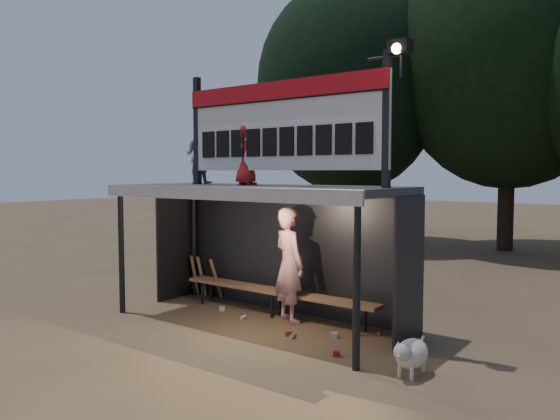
% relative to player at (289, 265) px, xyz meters
% --- Properties ---
extents(ground, '(80.00, 80.00, 0.00)m').
position_rel_player_xyz_m(ground, '(-0.37, -0.44, -0.97)').
color(ground, brown).
rests_on(ground, ground).
extents(player, '(0.84, 0.71, 1.95)m').
position_rel_player_xyz_m(player, '(0.00, 0.00, 0.00)').
color(player, white).
rests_on(player, ground).
extents(child_a, '(0.63, 0.56, 1.08)m').
position_rel_player_xyz_m(child_a, '(-1.89, -0.25, 1.89)').
color(child_a, gray).
rests_on(child_a, dugout_shelter).
extents(child_b, '(0.53, 0.38, 1.02)m').
position_rel_player_xyz_m(child_b, '(-0.61, -0.39, 1.86)').
color(child_b, maroon).
rests_on(child_b, dugout_shelter).
extents(dugout_shelter, '(5.10, 2.08, 2.32)m').
position_rel_player_xyz_m(dugout_shelter, '(-0.37, -0.20, 0.87)').
color(dugout_shelter, '#39393C').
rests_on(dugout_shelter, ground).
extents(scoreboard_assembly, '(4.10, 0.27, 1.99)m').
position_rel_player_xyz_m(scoreboard_assembly, '(0.19, -0.45, 2.35)').
color(scoreboard_assembly, black).
rests_on(scoreboard_assembly, dugout_shelter).
extents(bench, '(4.00, 0.35, 0.48)m').
position_rel_player_xyz_m(bench, '(-0.37, 0.11, -0.54)').
color(bench, '#986D48').
rests_on(bench, ground).
extents(tree_left, '(6.46, 6.46, 9.27)m').
position_rel_player_xyz_m(tree_left, '(-4.37, 9.56, 4.54)').
color(tree_left, black).
rests_on(tree_left, ground).
extents(tree_mid, '(7.22, 7.22, 10.36)m').
position_rel_player_xyz_m(tree_mid, '(0.63, 11.06, 5.19)').
color(tree_mid, black).
rests_on(tree_mid, ground).
extents(dog, '(0.36, 0.81, 0.49)m').
position_rel_player_xyz_m(dog, '(2.67, -1.09, -0.69)').
color(dog, white).
rests_on(dog, ground).
extents(bats, '(0.68, 0.35, 0.84)m').
position_rel_player_xyz_m(bats, '(-2.37, 0.38, -0.54)').
color(bats, olive).
rests_on(bats, ground).
extents(litter, '(3.10, 1.37, 0.08)m').
position_rel_player_xyz_m(litter, '(0.46, -0.45, -0.94)').
color(litter, '#AD1D1F').
rests_on(litter, ground).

